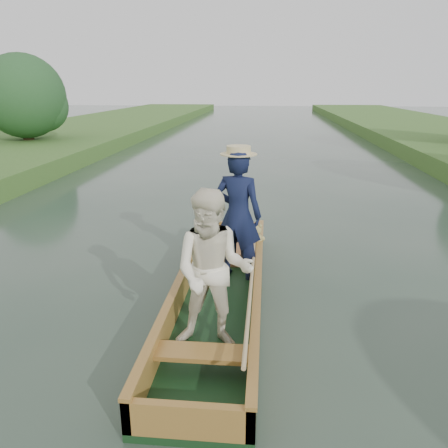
{
  "coord_description": "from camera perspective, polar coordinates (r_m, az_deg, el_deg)",
  "views": [
    {
      "loc": [
        0.57,
        -5.31,
        2.84
      ],
      "look_at": [
        0.0,
        0.6,
        0.95
      ],
      "focal_mm": 35.0,
      "sensor_mm": 36.0,
      "label": 1
    }
  ],
  "objects": [
    {
      "name": "trees_far",
      "position": [
        14.35,
        8.86,
        16.43
      ],
      "size": [
        23.06,
        13.1,
        4.74
      ],
      "color": "#47331E",
      "rests_on": "ground"
    },
    {
      "name": "ground",
      "position": [
        6.05,
        -0.55,
        -10.34
      ],
      "size": [
        120.0,
        120.0,
        0.0
      ],
      "primitive_type": "plane",
      "color": "#283D30",
      "rests_on": "ground"
    },
    {
      "name": "punt",
      "position": [
        5.63,
        0.06,
        -4.79
      ],
      "size": [
        1.15,
        5.0,
        2.02
      ],
      "color": "black",
      "rests_on": "ground"
    }
  ]
}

